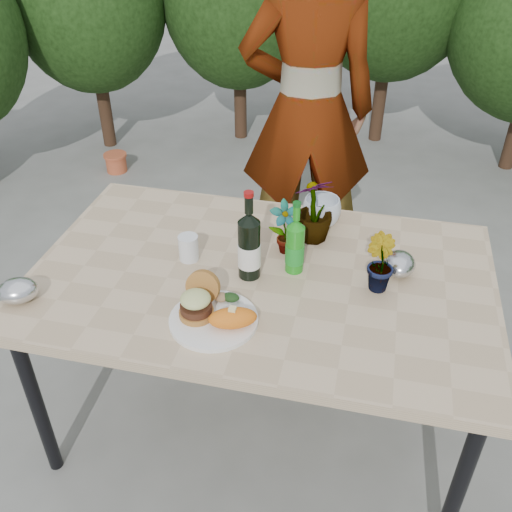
% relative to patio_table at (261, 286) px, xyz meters
% --- Properties ---
extents(ground, '(80.00, 80.00, 0.00)m').
position_rel_patio_table_xyz_m(ground, '(0.00, 0.00, -0.69)').
color(ground, slate).
rests_on(ground, ground).
extents(patio_table, '(1.60, 1.00, 0.75)m').
position_rel_patio_table_xyz_m(patio_table, '(0.00, 0.00, 0.00)').
color(patio_table, tan).
rests_on(patio_table, ground).
extents(shrub_hedge, '(6.96, 5.08, 2.12)m').
position_rel_patio_table_xyz_m(shrub_hedge, '(0.47, 1.56, 0.42)').
color(shrub_hedge, '#382316').
rests_on(shrub_hedge, ground).
extents(dinner_plate, '(0.28, 0.28, 0.01)m').
position_rel_patio_table_xyz_m(dinner_plate, '(-0.09, -0.28, 0.06)').
color(dinner_plate, white).
rests_on(dinner_plate, patio_table).
extents(burger_stack, '(0.11, 0.16, 0.11)m').
position_rel_patio_table_xyz_m(burger_stack, '(-0.14, -0.26, 0.12)').
color(burger_stack, '#B7722D').
rests_on(burger_stack, dinner_plate).
extents(sweet_potato, '(0.17, 0.12, 0.06)m').
position_rel_patio_table_xyz_m(sweet_potato, '(-0.02, -0.30, 0.10)').
color(sweet_potato, orange).
rests_on(sweet_potato, dinner_plate).
extents(grilled_veg, '(0.08, 0.05, 0.03)m').
position_rel_patio_table_xyz_m(grilled_veg, '(-0.07, -0.19, 0.09)').
color(grilled_veg, olive).
rests_on(grilled_veg, dinner_plate).
extents(wine_bottle, '(0.08, 0.08, 0.33)m').
position_rel_patio_table_xyz_m(wine_bottle, '(-0.04, -0.02, 0.18)').
color(wine_bottle, black).
rests_on(wine_bottle, patio_table).
extents(sparkling_water, '(0.07, 0.07, 0.27)m').
position_rel_patio_table_xyz_m(sparkling_water, '(0.11, 0.05, 0.16)').
color(sparkling_water, '#1A8919').
rests_on(sparkling_water, patio_table).
extents(plastic_cup, '(0.07, 0.07, 0.09)m').
position_rel_patio_table_xyz_m(plastic_cup, '(-0.27, 0.03, 0.10)').
color(plastic_cup, silver).
rests_on(plastic_cup, patio_table).
extents(seedling_left, '(0.13, 0.11, 0.21)m').
position_rel_patio_table_xyz_m(seedling_left, '(0.05, 0.15, 0.16)').
color(seedling_left, '#305F20').
rests_on(seedling_left, patio_table).
extents(seedling_mid, '(0.14, 0.14, 0.20)m').
position_rel_patio_table_xyz_m(seedling_mid, '(0.39, 0.02, 0.16)').
color(seedling_mid, '#22581E').
rests_on(seedling_mid, patio_table).
extents(seedling_right, '(0.20, 0.20, 0.25)m').
position_rel_patio_table_xyz_m(seedling_right, '(0.14, 0.26, 0.18)').
color(seedling_right, '#215B1F').
rests_on(seedling_right, patio_table).
extents(blue_bowl, '(0.19, 0.19, 0.12)m').
position_rel_patio_table_xyz_m(blue_bowl, '(0.16, 0.37, 0.12)').
color(blue_bowl, silver).
rests_on(blue_bowl, patio_table).
extents(foil_packet_left, '(0.16, 0.15, 0.08)m').
position_rel_patio_table_xyz_m(foil_packet_left, '(-0.74, -0.32, 0.10)').
color(foil_packet_left, silver).
rests_on(foil_packet_left, patio_table).
extents(foil_packet_right, '(0.11, 0.13, 0.08)m').
position_rel_patio_table_xyz_m(foil_packet_right, '(0.47, 0.11, 0.10)').
color(foil_packet_right, '#B2B4B9').
rests_on(foil_packet_right, patio_table).
extents(person, '(0.75, 0.58, 1.84)m').
position_rel_patio_table_xyz_m(person, '(-0.02, 1.11, 0.23)').
color(person, '#8E6747').
rests_on(person, ground).
extents(terracotta_pot, '(0.17, 0.17, 0.14)m').
position_rel_patio_table_xyz_m(terracotta_pot, '(-1.54, 1.97, -0.62)').
color(terracotta_pot, '#C15531').
rests_on(terracotta_pot, ground).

